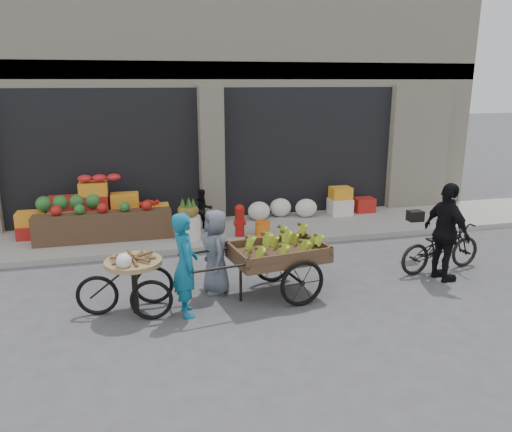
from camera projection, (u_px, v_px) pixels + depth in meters
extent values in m
plane|color=#424244|center=(268.00, 315.00, 7.43)|extent=(80.00, 80.00, 0.00)
cube|color=gray|center=(220.00, 232.00, 11.25)|extent=(18.00, 2.20, 0.12)
cube|color=beige|center=(192.00, 76.00, 14.19)|extent=(14.00, 6.00, 7.00)
cube|color=gray|center=(207.00, 70.00, 11.49)|extent=(14.00, 0.30, 0.40)
cube|color=black|center=(103.00, 154.00, 12.03)|extent=(4.40, 1.60, 3.10)
cube|color=black|center=(298.00, 147.00, 13.19)|extent=(4.40, 1.60, 3.10)
cube|color=beige|center=(210.00, 155.00, 11.81)|extent=(0.55, 0.80, 3.22)
cube|color=brown|center=(104.00, 227.00, 10.44)|extent=(2.80, 0.45, 0.60)
sphere|color=#1E5923|center=(69.00, 203.00, 10.62)|extent=(0.34, 0.34, 0.34)
cylinder|color=silver|center=(188.00, 228.00, 10.53)|extent=(0.52, 0.52, 0.50)
cylinder|color=#A5140F|center=(240.00, 223.00, 10.73)|extent=(0.20, 0.20, 0.56)
sphere|color=#A5140F|center=(240.00, 209.00, 10.65)|extent=(0.22, 0.22, 0.22)
cylinder|color=orange|center=(263.00, 228.00, 10.84)|extent=(0.32, 0.32, 0.30)
ellipsoid|color=silver|center=(283.00, 209.00, 12.14)|extent=(1.70, 0.60, 0.44)
imported|color=black|center=(203.00, 210.00, 11.13)|extent=(0.51, 0.43, 0.93)
cube|color=brown|center=(278.00, 255.00, 7.97)|extent=(1.60, 1.17, 0.13)
torus|color=black|center=(302.00, 283.00, 7.64)|extent=(0.74, 0.17, 0.74)
torus|color=black|center=(274.00, 261.00, 8.57)|extent=(0.74, 0.17, 0.74)
cylinder|color=black|center=(241.00, 283.00, 7.82)|extent=(0.05, 0.05, 0.61)
imported|color=#106181|center=(185.00, 265.00, 7.26)|extent=(0.41, 0.59, 1.57)
cylinder|color=#9E7F51|center=(133.00, 262.00, 7.31)|extent=(0.92, 0.92, 0.07)
cube|color=black|center=(135.00, 288.00, 7.41)|extent=(0.09, 0.09, 0.80)
torus|color=black|center=(151.00, 300.00, 7.20)|extent=(0.62, 0.12, 0.62)
torus|color=black|center=(153.00, 285.00, 7.74)|extent=(0.62, 0.12, 0.62)
torus|color=black|center=(97.00, 295.00, 7.36)|extent=(0.62, 0.12, 0.62)
imported|color=slate|center=(216.00, 252.00, 8.07)|extent=(0.50, 0.72, 1.40)
imported|color=black|center=(441.00, 247.00, 9.06)|extent=(1.78, 0.83, 0.90)
imported|color=black|center=(446.00, 232.00, 8.53)|extent=(0.56, 1.06, 1.73)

